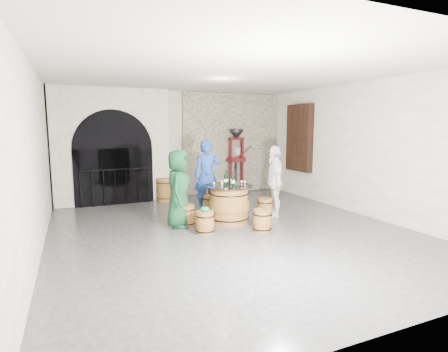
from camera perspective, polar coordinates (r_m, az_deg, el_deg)
name	(u,v)px	position (r m, az deg, el deg)	size (l,w,h in m)	color
ground	(230,230)	(7.36, 1.01, -8.82)	(8.00, 8.00, 0.00)	#2D2E30
wall_back	(176,144)	(10.82, -7.83, 5.14)	(8.00, 8.00, 0.00)	silver
wall_front	(400,182)	(3.83, 26.79, -0.86)	(8.00, 8.00, 0.00)	silver
wall_left	(34,160)	(6.45, -28.55, 2.31)	(8.00, 8.00, 0.00)	silver
wall_right	(362,149)	(9.09, 21.60, 4.11)	(8.00, 8.00, 0.00)	silver
ceiling	(231,72)	(7.12, 1.07, 16.65)	(8.00, 8.00, 0.00)	beige
stone_facing_panel	(230,143)	(11.39, 1.04, 5.35)	(3.20, 0.12, 3.18)	#AEA48A
arched_opening	(112,147)	(10.21, -17.77, 4.56)	(3.10, 0.60, 3.19)	silver
shuttered_window	(299,138)	(10.84, 12.16, 6.10)	(0.23, 1.10, 2.00)	black
barrel_table	(229,204)	(7.83, 0.84, -4.62)	(1.10, 1.10, 0.84)	#905F29
barrel_stool_left	(187,216)	(7.64, -6.14, -6.44)	(0.39, 0.39, 0.46)	#905F29
barrel_stool_far	(210,204)	(8.71, -2.24, -4.60)	(0.39, 0.39, 0.46)	#905F29
barrel_stool_right	(265,208)	(8.36, 6.72, -5.18)	(0.39, 0.39, 0.46)	#905F29
barrel_stool_near_right	(262,221)	(7.24, 6.26, -7.27)	(0.39, 0.39, 0.46)	#905F29
barrel_stool_near_left	(205,222)	(7.08, -3.11, -7.59)	(0.39, 0.39, 0.46)	#905F29
green_cap	(205,209)	(7.01, -3.09, -5.44)	(0.23, 0.18, 0.10)	#0B7E46
person_green	(179,189)	(7.49, -7.41, -2.05)	(0.81, 0.53, 1.66)	#103C21
person_blue	(207,176)	(8.74, -2.74, -0.04)	(0.66, 0.43, 1.81)	#1B4097
person_white	(274,181)	(8.39, 8.24, -0.85)	(1.00, 0.41, 1.70)	white
wine_bottle_left	(226,179)	(7.79, 0.27, -0.51)	(0.08, 0.08, 0.32)	black
wine_bottle_center	(233,180)	(7.63, 1.51, -0.70)	(0.08, 0.08, 0.32)	black
wine_bottle_right	(226,179)	(7.84, 0.38, -0.46)	(0.08, 0.08, 0.32)	black
tasting_glass_a	(222,184)	(7.59, -0.32, -1.37)	(0.05, 0.05, 0.10)	#B76A23
tasting_glass_b	(242,183)	(7.83, 2.89, -1.09)	(0.05, 0.05, 0.10)	#B76A23
tasting_glass_c	(222,182)	(7.89, -0.38, -1.01)	(0.05, 0.05, 0.10)	#B76A23
tasting_glass_d	(231,181)	(8.04, 1.19, -0.84)	(0.05, 0.05, 0.10)	#B76A23
tasting_glass_e	(245,183)	(7.78, 3.42, -1.15)	(0.05, 0.05, 0.10)	#B76A23
tasting_glass_f	(214,184)	(7.60, -1.64, -1.36)	(0.05, 0.05, 0.10)	#B76A23
side_barrel	(165,189)	(10.25, -9.60, -2.19)	(0.50, 0.50, 0.67)	#905F29
corking_press	(236,157)	(11.03, 2.03, 3.18)	(0.87, 0.53, 2.06)	#4D0C10
control_box	(238,151)	(11.44, 2.35, 4.10)	(0.18, 0.10, 0.22)	silver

